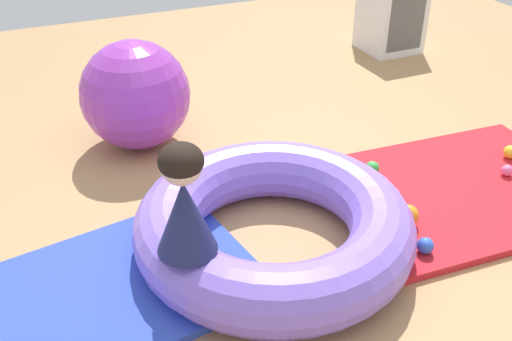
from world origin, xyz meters
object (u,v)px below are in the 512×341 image
play_ball_green (372,168)px  play_ball_orange (408,215)px  play_ball_yellow (510,152)px  play_ball_blue (425,246)px  inflatable_cushion (274,225)px  exercise_ball_large (135,95)px  storage_cube (392,18)px  play_ball_pink (507,170)px  child_in_navy (184,201)px

play_ball_green → play_ball_orange: bearing=-102.7°
play_ball_yellow → play_ball_blue: play_ball_yellow is taller
inflatable_cushion → play_ball_orange: inflatable_cushion is taller
play_ball_blue → play_ball_orange: size_ratio=0.73×
play_ball_blue → exercise_ball_large: (-0.91, 1.61, 0.25)m
play_ball_orange → storage_cube: (1.42, 2.17, 0.19)m
play_ball_orange → exercise_ball_large: size_ratio=0.16×
inflatable_cushion → storage_cube: bearing=44.4°
play_ball_blue → storage_cube: 2.81m
play_ball_green → exercise_ball_large: 1.45m
play_ball_yellow → play_ball_green: 0.85m
play_ball_blue → play_ball_pink: play_ball_blue is taller
play_ball_blue → play_ball_pink: 0.91m
inflatable_cushion → play_ball_yellow: (1.59, 0.15, -0.07)m
play_ball_green → storage_cube: bearing=52.4°
child_in_navy → play_ball_yellow: 2.13m
play_ball_blue → exercise_ball_large: exercise_ball_large is taller
child_in_navy → play_ball_blue: child_in_navy is taller
child_in_navy → play_ball_yellow: child_in_navy is taller
child_in_navy → play_ball_green: (1.22, 0.51, -0.44)m
play_ball_pink → storage_cube: (0.64, 2.03, 0.21)m
exercise_ball_large → inflatable_cushion: bearing=-76.6°
play_ball_yellow → play_ball_orange: (-0.94, -0.28, 0.01)m
play_ball_yellow → exercise_ball_large: (-1.90, 1.12, 0.25)m
play_ball_blue → play_ball_orange: bearing=75.2°
child_in_navy → play_ball_orange: 1.20m
play_ball_pink → play_ball_green: bearing=155.0°
inflatable_cushion → play_ball_blue: bearing=-29.4°
child_in_navy → play_ball_green: child_in_navy is taller
play_ball_yellow → play_ball_pink: (-0.16, -0.14, -0.01)m
child_in_navy → storage_cube: child_in_navy is taller
child_in_navy → inflatable_cushion: bearing=-15.6°
play_ball_green → play_ball_orange: (-0.10, -0.46, 0.01)m
play_ball_yellow → play_ball_orange: 0.98m
play_ball_blue → play_ball_yellow: bearing=26.4°
child_in_navy → play_ball_blue: bearing=-45.3°
inflatable_cushion → child_in_navy: child_in_navy is taller
inflatable_cushion → play_ball_blue: size_ratio=16.60×
play_ball_yellow → storage_cube: 1.96m
play_ball_blue → exercise_ball_large: bearing=119.3°
play_ball_pink → play_ball_yellow: bearing=41.3°
play_ball_green → storage_cube: storage_cube is taller
play_ball_yellow → storage_cube: (0.49, 1.89, 0.20)m
inflatable_cushion → exercise_ball_large: (-0.30, 1.28, 0.18)m
play_ball_yellow → play_ball_pink: size_ratio=1.25×
play_ball_blue → storage_cube: storage_cube is taller
child_in_navy → play_ball_pink: size_ratio=7.34×
play_ball_blue → play_ball_green: play_ball_green is taller
child_in_navy → play_ball_yellow: bearing=-27.5°
inflatable_cushion → exercise_ball_large: 1.32m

